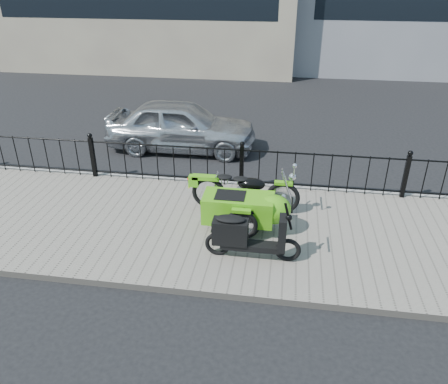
# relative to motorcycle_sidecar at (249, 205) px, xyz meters

# --- Properties ---
(ground) EXTENTS (120.00, 120.00, 0.00)m
(ground) POSITION_rel_motorcycle_sidecar_xyz_m (-0.33, 0.41, -0.59)
(ground) COLOR black
(ground) RESTS_ON ground
(sidewalk) EXTENTS (30.00, 3.80, 0.12)m
(sidewalk) POSITION_rel_motorcycle_sidecar_xyz_m (-0.33, -0.09, -0.53)
(sidewalk) COLOR gray
(sidewalk) RESTS_ON ground
(curb) EXTENTS (30.00, 0.10, 0.12)m
(curb) POSITION_rel_motorcycle_sidecar_xyz_m (-0.33, 1.85, -0.53)
(curb) COLOR gray
(curb) RESTS_ON ground
(iron_fence) EXTENTS (14.11, 0.11, 1.08)m
(iron_fence) POSITION_rel_motorcycle_sidecar_xyz_m (-0.33, 1.71, -0.01)
(iron_fence) COLOR black
(iron_fence) RESTS_ON sidewalk
(motorcycle_sidecar) EXTENTS (2.28, 1.48, 0.98)m
(motorcycle_sidecar) POSITION_rel_motorcycle_sidecar_xyz_m (0.00, 0.00, 0.00)
(motorcycle_sidecar) COLOR black
(motorcycle_sidecar) RESTS_ON sidewalk
(scooter) EXTENTS (1.64, 0.48, 1.11)m
(scooter) POSITION_rel_motorcycle_sidecar_xyz_m (0.06, -1.00, -0.04)
(scooter) COLOR black
(scooter) RESTS_ON sidewalk
(spare_tire) EXTENTS (0.66, 0.27, 0.66)m
(spare_tire) POSITION_rel_motorcycle_sidecar_xyz_m (-0.04, -0.45, -0.15)
(spare_tire) COLOR black
(spare_tire) RESTS_ON sidewalk
(sedan_car) EXTENTS (4.06, 1.65, 1.38)m
(sedan_car) POSITION_rel_motorcycle_sidecar_xyz_m (-2.25, 3.99, 0.10)
(sedan_car) COLOR #B2B5BA
(sedan_car) RESTS_ON ground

